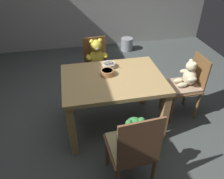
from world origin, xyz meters
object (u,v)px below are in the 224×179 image
Objects in this scene: teddy_chair_far_center at (97,58)px; teddy_chair_near_front at (133,142)px; porridge_bowl_terracotta_center at (107,72)px; teddy_chair_near_right at (187,81)px; metal_pail at (127,44)px; porridge_bowl_cream_far_center at (109,65)px; dining_table at (113,87)px.

teddy_chair_near_front is at bearing -1.18° from teddy_chair_far_center.
teddy_chair_near_front is 6.25× the size of porridge_bowl_terracotta_center.
metal_pail is at bearing -85.31° from teddy_chair_near_right.
teddy_chair_far_center is 1.63m from metal_pail.
porridge_bowl_cream_far_center is at bearing -111.64° from metal_pail.
teddy_chair_far_center is 5.67× the size of porridge_bowl_terracotta_center.
porridge_bowl_cream_far_center reaches higher than dining_table.
teddy_chair_near_front reaches higher than teddy_chair_near_right.
teddy_chair_near_front is at bearing 40.74° from teddy_chair_near_right.
dining_table is 0.29m from porridge_bowl_cream_far_center.
metal_pail is (0.76, 2.15, -0.46)m from dining_table.
dining_table is 6.79× the size of porridge_bowl_cream_far_center.
dining_table is at bearing -52.81° from porridge_bowl_terracotta_center.
teddy_chair_near_front is at bearing -89.62° from dining_table.
porridge_bowl_terracotta_center is (-0.05, 0.07, 0.16)m from dining_table.
porridge_bowl_terracotta_center is (-0.06, 0.88, 0.20)m from teddy_chair_near_front.
teddy_chair_far_center is at bearing -1.53° from teddy_chair_near_front.
teddy_chair_near_right is 2.16m from metal_pail.
teddy_chair_near_right is (0.96, 0.85, -0.03)m from teddy_chair_near_front.
teddy_chair_far_center is at bearing 91.37° from porridge_bowl_terracotta_center.
dining_table is 7.66× the size of porridge_bowl_terracotta_center.
metal_pail is (0.83, 1.34, -0.43)m from teddy_chair_far_center.
porridge_bowl_terracotta_center reaches higher than metal_pail.
teddy_chair_near_front reaches higher than dining_table.
metal_pail is at bearing -18.40° from teddy_chair_near_front.
dining_table is at bearing -109.41° from metal_pail.
teddy_chair_near_front is 1.07m from porridge_bowl_cream_far_center.
metal_pail is at bearing 144.52° from teddy_chair_far_center.
teddy_chair_near_front reaches higher than porridge_bowl_cream_far_center.
metal_pail is at bearing 70.59° from dining_table.
teddy_chair_near_right reaches higher than porridge_bowl_terracotta_center.
teddy_chair_near_front is 1.63m from teddy_chair_far_center.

